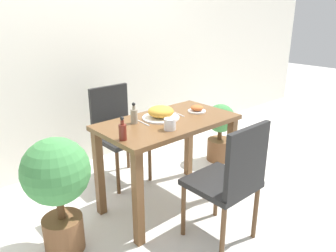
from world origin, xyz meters
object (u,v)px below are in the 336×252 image
(food_plate, at_px, (161,113))
(side_plate, at_px, (197,109))
(chair_near, at_px, (231,178))
(sauce_bottle, at_px, (134,115))
(potted_plant_right, at_px, (220,130))
(potted_plant_left, at_px, (57,183))
(chair_far, at_px, (117,129))
(condiment_bottle, at_px, (123,131))
(drink_cup, at_px, (170,124))

(food_plate, xyz_separation_m, side_plate, (0.34, -0.06, -0.02))
(chair_near, bearing_deg, sauce_bottle, -73.18)
(chair_near, relative_size, food_plate, 3.03)
(sauce_bottle, bearing_deg, potted_plant_right, 7.47)
(side_plate, relative_size, potted_plant_left, 0.19)
(potted_plant_left, distance_m, potted_plant_right, 1.92)
(chair_far, distance_m, sauce_bottle, 0.67)
(side_plate, distance_m, condiment_bottle, 0.83)
(drink_cup, distance_m, potted_plant_right, 1.29)
(food_plate, bearing_deg, sauce_bottle, 169.19)
(chair_far, relative_size, sauce_bottle, 5.47)
(drink_cup, distance_m, sauce_bottle, 0.30)
(potted_plant_right, bearing_deg, condiment_bottle, -165.50)
(chair_near, xyz_separation_m, potted_plant_left, (-0.89, 0.69, 0.01))
(food_plate, distance_m, potted_plant_right, 1.12)
(chair_near, bearing_deg, side_plate, -117.75)
(side_plate, relative_size, condiment_bottle, 0.93)
(side_plate, bearing_deg, food_plate, 169.21)
(food_plate, relative_size, drink_cup, 3.43)
(chair_near, xyz_separation_m, potted_plant_right, (1.00, 0.92, -0.16))
(chair_far, bearing_deg, condiment_bottle, -120.01)
(chair_near, bearing_deg, potted_plant_right, -137.55)
(chair_near, relative_size, sauce_bottle, 5.47)
(chair_near, distance_m, sauce_bottle, 0.85)
(chair_near, distance_m, potted_plant_left, 1.13)
(chair_near, bearing_deg, food_plate, -89.98)
(side_plate, height_order, drink_cup, drink_cup)
(condiment_bottle, bearing_deg, chair_far, 59.99)
(potted_plant_left, bearing_deg, drink_cup, -15.57)
(side_plate, xyz_separation_m, potted_plant_left, (-1.23, 0.04, -0.26))
(food_plate, height_order, potted_plant_right, food_plate)
(side_plate, xyz_separation_m, potted_plant_right, (0.66, 0.27, -0.43))
(potted_plant_left, height_order, potted_plant_right, potted_plant_left)
(condiment_bottle, xyz_separation_m, potted_plant_right, (1.49, 0.38, -0.46))
(food_plate, distance_m, drink_cup, 0.27)
(drink_cup, distance_m, potted_plant_left, 0.85)
(potted_plant_left, bearing_deg, sauce_bottle, 5.66)
(food_plate, distance_m, side_plate, 0.35)
(side_plate, bearing_deg, condiment_bottle, -172.10)
(side_plate, relative_size, potted_plant_right, 0.24)
(drink_cup, bearing_deg, condiment_bottle, 170.80)
(chair_near, xyz_separation_m, food_plate, (-0.00, 0.71, 0.29))
(chair_near, bearing_deg, chair_far, -88.59)
(drink_cup, height_order, sauce_bottle, sauce_bottle)
(sauce_bottle, bearing_deg, side_plate, -10.80)
(food_plate, bearing_deg, potted_plant_right, 11.55)
(food_plate, xyz_separation_m, potted_plant_left, (-0.89, -0.02, -0.28))
(drink_cup, bearing_deg, side_plate, 20.64)
(chair_near, distance_m, food_plate, 0.77)
(food_plate, height_order, condiment_bottle, condiment_bottle)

